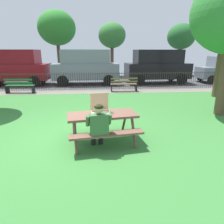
% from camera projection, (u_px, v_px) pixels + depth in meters
% --- Properties ---
extents(ground, '(28.00, 11.32, 0.02)m').
position_uv_depth(ground, '(77.00, 118.00, 7.28)').
color(ground, '#387835').
extents(cobblestone_walkway, '(28.00, 1.40, 0.01)m').
position_uv_depth(cobblestone_walkway, '(84.00, 92.00, 12.01)').
color(cobblestone_walkway, slate).
extents(street_asphalt, '(28.00, 7.26, 0.01)m').
position_uv_depth(street_asphalt, '(87.00, 81.00, 16.13)').
color(street_asphalt, '#424247').
extents(picnic_table_foreground, '(2.00, 1.73, 0.79)m').
position_uv_depth(picnic_table_foreground, '(102.00, 120.00, 5.23)').
color(picnic_table_foreground, brown).
rests_on(picnic_table_foreground, ground).
extents(pizza_box_open, '(0.53, 0.58, 0.53)m').
position_uv_depth(pizza_box_open, '(100.00, 109.00, 5.18)').
color(pizza_box_open, tan).
rests_on(pizza_box_open, picnic_table_foreground).
extents(adult_at_table, '(0.63, 0.63, 1.19)m').
position_uv_depth(adult_at_table, '(99.00, 125.00, 4.71)').
color(adult_at_table, black).
rests_on(adult_at_table, ground).
extents(iron_fence_streetside, '(22.67, 0.03, 1.08)m').
position_uv_depth(iron_fence_streetside, '(84.00, 81.00, 12.51)').
color(iron_fence_streetside, '#2D2823').
rests_on(iron_fence_streetside, ground).
extents(park_bench_left, '(1.63, 0.57, 0.85)m').
position_uv_depth(park_bench_left, '(20.00, 86.00, 11.46)').
color(park_bench_left, '#266333').
rests_on(park_bench_left, ground).
extents(park_bench_center, '(1.60, 0.47, 0.85)m').
position_uv_depth(park_bench_center, '(124.00, 85.00, 11.94)').
color(park_bench_center, brown).
rests_on(park_bench_center, ground).
extents(parked_car_left, '(4.77, 2.21, 2.46)m').
position_uv_depth(parked_car_left, '(15.00, 67.00, 14.01)').
color(parked_car_left, maroon).
rests_on(parked_car_left, ground).
extents(parked_car_center, '(4.75, 2.16, 2.46)m').
position_uv_depth(parked_car_center, '(86.00, 66.00, 14.41)').
color(parked_car_center, gray).
rests_on(parked_car_center, ground).
extents(parked_car_right, '(4.79, 2.27, 2.46)m').
position_uv_depth(parked_car_right, '(157.00, 66.00, 14.83)').
color(parked_car_right, black).
rests_on(parked_car_right, ground).
extents(parked_car_far_right, '(3.97, 1.97, 1.98)m').
position_uv_depth(parked_car_far_right, '(224.00, 69.00, 15.34)').
color(parked_car_far_right, slate).
rests_on(parked_car_far_right, ground).
extents(far_tree_midleft, '(3.51, 3.51, 6.03)m').
position_uv_depth(far_tree_midleft, '(57.00, 28.00, 18.56)').
color(far_tree_midleft, brown).
rests_on(far_tree_midleft, ground).
extents(far_tree_center, '(2.65, 2.65, 5.03)m').
position_uv_depth(far_tree_center, '(112.00, 36.00, 19.16)').
color(far_tree_center, brown).
rests_on(far_tree_center, ground).
extents(far_tree_midright, '(2.75, 2.75, 5.00)m').
position_uv_depth(far_tree_midright, '(181.00, 37.00, 19.73)').
color(far_tree_midright, brown).
rests_on(far_tree_midright, ground).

